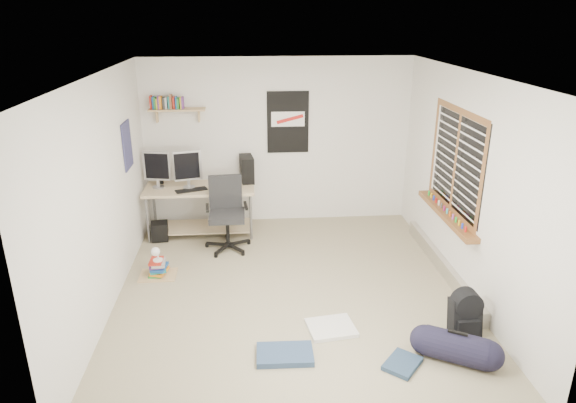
{
  "coord_description": "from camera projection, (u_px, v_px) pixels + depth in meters",
  "views": [
    {
      "loc": [
        -0.45,
        -5.3,
        3.1
      ],
      "look_at": [
        -0.01,
        0.17,
        1.06
      ],
      "focal_mm": 32.0,
      "sensor_mm": 36.0,
      "label": 1
    }
  ],
  "objects": [
    {
      "name": "floor",
      "position": [
        290.0,
        291.0,
        6.07
      ],
      "size": [
        4.0,
        4.5,
        0.01
      ],
      "primitive_type": "cube",
      "color": "gray",
      "rests_on": "ground"
    },
    {
      "name": "ceiling",
      "position": [
        291.0,
        74.0,
        5.19
      ],
      "size": [
        4.0,
        4.5,
        0.01
      ],
      "primitive_type": "cube",
      "color": "white",
      "rests_on": "ground"
    },
    {
      "name": "back_wall",
      "position": [
        278.0,
        142.0,
        7.74
      ],
      "size": [
        4.0,
        0.01,
        2.5
      ],
      "primitive_type": "cube",
      "color": "silver",
      "rests_on": "ground"
    },
    {
      "name": "left_wall",
      "position": [
        104.0,
        196.0,
        5.48
      ],
      "size": [
        0.01,
        4.5,
        2.5
      ],
      "primitive_type": "cube",
      "color": "silver",
      "rests_on": "ground"
    },
    {
      "name": "right_wall",
      "position": [
        467.0,
        186.0,
        5.78
      ],
      "size": [
        0.01,
        4.5,
        2.5
      ],
      "primitive_type": "cube",
      "color": "silver",
      "rests_on": "ground"
    },
    {
      "name": "desk",
      "position": [
        201.0,
        210.0,
        7.51
      ],
      "size": [
        1.7,
        1.14,
        0.72
      ],
      "primitive_type": "cube",
      "rotation": [
        0.0,
        0.0,
        -0.32
      ],
      "color": "tan",
      "rests_on": "floor"
    },
    {
      "name": "monitor_left",
      "position": [
        157.0,
        174.0,
        7.29
      ],
      "size": [
        0.39,
        0.17,
        0.42
      ],
      "primitive_type": "cube",
      "rotation": [
        0.0,
        0.0,
        -0.21
      ],
      "color": "#97989C",
      "rests_on": "desk"
    },
    {
      "name": "monitor_right",
      "position": [
        188.0,
        174.0,
        7.28
      ],
      "size": [
        0.4,
        0.19,
        0.43
      ],
      "primitive_type": "cube",
      "rotation": [
        0.0,
        0.0,
        0.25
      ],
      "color": "#A9A9AE",
      "rests_on": "desk"
    },
    {
      "name": "pc_tower",
      "position": [
        247.0,
        169.0,
        7.58
      ],
      "size": [
        0.22,
        0.39,
        0.39
      ],
      "primitive_type": "cube",
      "rotation": [
        0.0,
        0.0,
        0.13
      ],
      "color": "black",
      "rests_on": "desk"
    },
    {
      "name": "keyboard",
      "position": [
        191.0,
        190.0,
        7.24
      ],
      "size": [
        0.47,
        0.3,
        0.02
      ],
      "primitive_type": "cube",
      "rotation": [
        0.0,
        0.0,
        0.36
      ],
      "color": "black",
      "rests_on": "desk"
    },
    {
      "name": "speaker_left",
      "position": [
        160.0,
        178.0,
        7.53
      ],
      "size": [
        0.09,
        0.09,
        0.17
      ],
      "primitive_type": "cube",
      "rotation": [
        0.0,
        0.0,
        0.11
      ],
      "color": "black",
      "rests_on": "desk"
    },
    {
      "name": "speaker_right",
      "position": [
        222.0,
        185.0,
        7.18
      ],
      "size": [
        0.12,
        0.12,
        0.19
      ],
      "primitive_type": "cube",
      "rotation": [
        0.0,
        0.0,
        0.34
      ],
      "color": "black",
      "rests_on": "desk"
    },
    {
      "name": "office_chair",
      "position": [
        227.0,
        216.0,
        6.97
      ],
      "size": [
        0.72,
        0.72,
        1.01
      ],
      "primitive_type": "cube",
      "rotation": [
        0.0,
        0.0,
        0.09
      ],
      "color": "black",
      "rests_on": "floor"
    },
    {
      "name": "wall_shelf",
      "position": [
        177.0,
        110.0,
        7.34
      ],
      "size": [
        0.8,
        0.22,
        0.24
      ],
      "primitive_type": "cube",
      "color": "tan",
      "rests_on": "back_wall"
    },
    {
      "name": "poster_back_wall",
      "position": [
        288.0,
        122.0,
        7.62
      ],
      "size": [
        0.62,
        0.03,
        0.92
      ],
      "primitive_type": "cube",
      "color": "black",
      "rests_on": "back_wall"
    },
    {
      "name": "poster_left_wall",
      "position": [
        127.0,
        145.0,
        6.52
      ],
      "size": [
        0.02,
        0.42,
        0.6
      ],
      "primitive_type": "cube",
      "color": "navy",
      "rests_on": "left_wall"
    },
    {
      "name": "window",
      "position": [
        454.0,
        162.0,
        5.99
      ],
      "size": [
        0.1,
        1.5,
        1.26
      ],
      "primitive_type": "cube",
      "color": "brown",
      "rests_on": "right_wall"
    },
    {
      "name": "baseboard_heater",
      "position": [
        443.0,
        266.0,
        6.46
      ],
      "size": [
        0.08,
        2.5,
        0.18
      ],
      "primitive_type": "cube",
      "color": "#B7B2A8",
      "rests_on": "floor"
    },
    {
      "name": "backpack",
      "position": [
        465.0,
        317.0,
        5.17
      ],
      "size": [
        0.3,
        0.24,
        0.4
      ],
      "primitive_type": "cube",
      "rotation": [
        0.0,
        0.0,
        0.02
      ],
      "color": "black",
      "rests_on": "floor"
    },
    {
      "name": "duffel_bag",
      "position": [
        456.0,
        348.0,
        4.8
      ],
      "size": [
        0.4,
        0.4,
        0.58
      ],
      "primitive_type": "cylinder",
      "rotation": [
        0.0,
        0.0,
        -0.52
      ],
      "color": "black",
      "rests_on": "floor"
    },
    {
      "name": "tshirt",
      "position": [
        331.0,
        328.0,
        5.31
      ],
      "size": [
        0.53,
        0.46,
        0.04
      ],
      "primitive_type": "cube",
      "rotation": [
        0.0,
        0.0,
        0.14
      ],
      "color": "silver",
      "rests_on": "floor"
    },
    {
      "name": "jeans_a",
      "position": [
        285.0,
        354.0,
        4.89
      ],
      "size": [
        0.55,
        0.36,
        0.06
      ],
      "primitive_type": "cube",
      "rotation": [
        0.0,
        0.0,
        -0.03
      ],
      "color": "navy",
      "rests_on": "floor"
    },
    {
      "name": "jeans_b",
      "position": [
        402.0,
        364.0,
        4.76
      ],
      "size": [
        0.43,
        0.44,
        0.04
      ],
      "primitive_type": "cube",
      "rotation": [
        0.0,
        0.0,
        0.86
      ],
      "color": "#23364F",
      "rests_on": "floor"
    },
    {
      "name": "book_stack",
      "position": [
        157.0,
        265.0,
        6.35
      ],
      "size": [
        0.58,
        0.54,
        0.32
      ],
      "primitive_type": "cube",
      "rotation": [
        0.0,
        0.0,
        0.42
      ],
      "color": "brown",
      "rests_on": "floor"
    },
    {
      "name": "desk_lamp",
      "position": [
        157.0,
        249.0,
        6.25
      ],
      "size": [
        0.18,
        0.23,
        0.2
      ],
      "primitive_type": "cube",
      "rotation": [
        0.0,
        0.0,
        -0.36
      ],
      "color": "white",
      "rests_on": "book_stack"
    },
    {
      "name": "subwoofer",
      "position": [
        160.0,
        231.0,
        7.35
      ],
      "size": [
        0.26,
        0.26,
        0.26
      ],
      "primitive_type": "cube",
      "rotation": [
        0.0,
        0.0,
        0.11
      ],
      "color": "black",
      "rests_on": "floor"
    }
  ]
}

